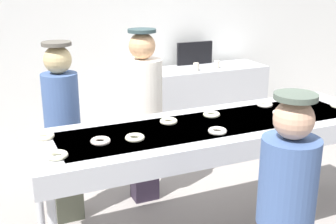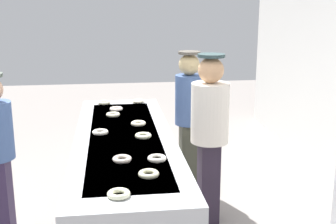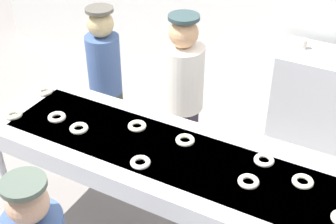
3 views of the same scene
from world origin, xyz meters
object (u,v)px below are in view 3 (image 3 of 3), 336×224
object	(u,v)px
sugar_donut_1	(248,182)
sugar_donut_9	(137,126)
worker_assistant	(182,93)
sugar_donut_6	(303,182)
fryer_conveyor	(166,160)
worker_baker	(105,82)
sugar_donut_4	(45,91)
sugar_donut_8	(14,114)
sugar_donut_2	(79,128)
sugar_donut_10	(57,117)
paper_cup_0	(304,44)
sugar_donut_3	(185,140)
sugar_donut_5	(264,160)
sugar_donut_7	(140,162)

from	to	relation	value
sugar_donut_1	sugar_donut_9	distance (m)	0.96
worker_assistant	sugar_donut_6	bearing A→B (deg)	133.79
fryer_conveyor	worker_baker	size ratio (longest dim) A/B	1.79
sugar_donut_4	sugar_donut_8	xyz separation A→B (m)	(0.02, -0.38, 0.00)
sugar_donut_8	sugar_donut_2	bearing A→B (deg)	9.42
sugar_donut_2	sugar_donut_10	xyz separation A→B (m)	(-0.24, 0.04, 0.00)
sugar_donut_6	paper_cup_0	xyz separation A→B (m)	(-0.53, 2.05, -0.02)
sugar_donut_8	worker_assistant	distance (m)	1.38
sugar_donut_4	sugar_donut_2	bearing A→B (deg)	-26.75
fryer_conveyor	sugar_donut_8	size ratio (longest dim) A/B	20.61
sugar_donut_2	sugar_donut_3	world-z (taller)	same
paper_cup_0	sugar_donut_4	bearing A→B (deg)	-129.88
sugar_donut_3	fryer_conveyor	bearing A→B (deg)	-115.38
sugar_donut_3	sugar_donut_6	xyz separation A→B (m)	(0.85, -0.03, 0.00)
sugar_donut_5	sugar_donut_8	size ratio (longest dim) A/B	1.00
sugar_donut_10	worker_assistant	distance (m)	1.07
sugar_donut_2	worker_baker	bearing A→B (deg)	113.02
sugar_donut_7	sugar_donut_5	bearing A→B (deg)	30.03
sugar_donut_2	sugar_donut_7	world-z (taller)	same
sugar_donut_7	worker_baker	distance (m)	1.35
worker_baker	sugar_donut_3	bearing A→B (deg)	150.79
sugar_donut_5	paper_cup_0	xyz separation A→B (m)	(-0.25, 1.96, -0.02)
sugar_donut_6	sugar_donut_8	size ratio (longest dim) A/B	1.00
fryer_conveyor	worker_baker	distance (m)	1.27
sugar_donut_4	paper_cup_0	bearing A→B (deg)	50.12
sugar_donut_4	sugar_donut_7	bearing A→B (deg)	-19.07
sugar_donut_1	paper_cup_0	size ratio (longest dim) A/B	1.39
sugar_donut_6	worker_assistant	size ratio (longest dim) A/B	0.08
sugar_donut_6	worker_assistant	distance (m)	1.38
sugar_donut_6	sugar_donut_9	distance (m)	1.24
sugar_donut_1	sugar_donut_5	bearing A→B (deg)	85.73
sugar_donut_4	sugar_donut_8	size ratio (longest dim) A/B	1.00
sugar_donut_2	sugar_donut_10	bearing A→B (deg)	171.34
sugar_donut_9	worker_baker	xyz separation A→B (m)	(-0.72, 0.60, -0.13)
sugar_donut_3	worker_assistant	xyz separation A→B (m)	(-0.35, 0.65, -0.06)
worker_assistant	sugar_donut_2	bearing A→B (deg)	49.27
sugar_donut_1	sugar_donut_5	world-z (taller)	same
worker_assistant	paper_cup_0	world-z (taller)	worker_assistant
worker_assistant	paper_cup_0	distance (m)	1.52
sugar_donut_1	sugar_donut_4	bearing A→B (deg)	172.70
sugar_donut_7	sugar_donut_3	bearing A→B (deg)	66.93
sugar_donut_3	sugar_donut_10	distance (m)	1.01
sugar_donut_2	sugar_donut_9	bearing A→B (deg)	32.35
sugar_donut_4	sugar_donut_9	size ratio (longest dim) A/B	1.00
sugar_donut_9	sugar_donut_5	bearing A→B (deg)	4.21
sugar_donut_8	worker_assistant	size ratio (longest dim) A/B	0.08
sugar_donut_3	sugar_donut_9	size ratio (longest dim) A/B	1.00
sugar_donut_6	sugar_donut_5	bearing A→B (deg)	163.31
sugar_donut_4	sugar_donut_6	size ratio (longest dim) A/B	1.00
sugar_donut_2	worker_baker	distance (m)	0.91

